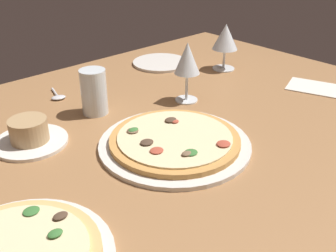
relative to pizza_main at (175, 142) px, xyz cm
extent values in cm
cube|color=#996B42|center=(3.17, 7.86, -3.19)|extent=(150.00, 110.00, 4.00)
cylinder|color=silver|center=(0.03, 0.00, -0.69)|extent=(33.88, 33.88, 1.00)
cylinder|color=#C68C47|center=(0.03, 0.00, 0.41)|extent=(29.08, 29.08, 1.20)
cylinder|color=beige|center=(0.03, 0.00, 1.21)|extent=(25.52, 25.52, 0.40)
ellipsoid|color=#387033|center=(-2.54, -7.50, 1.64)|extent=(2.89, 2.67, 0.45)
ellipsoid|color=brown|center=(-5.57, 7.51, 1.68)|extent=(2.70, 2.60, 0.54)
ellipsoid|color=#4C3828|center=(-6.62, 1.67, 1.72)|extent=(3.00, 2.61, 0.62)
ellipsoid|color=#AD4733|center=(-7.21, -2.20, 1.64)|extent=(2.95, 2.72, 0.46)
ellipsoid|color=brown|center=(-3.59, -7.33, 1.72)|extent=(2.33, 1.70, 0.61)
ellipsoid|color=#AD4733|center=(4.61, 4.71, 1.67)|extent=(1.86, 1.61, 0.52)
ellipsoid|color=#4C3828|center=(4.30, 5.92, 1.74)|extent=(2.96, 2.44, 0.65)
ellipsoid|color=#AD4733|center=(4.96, -9.82, 1.70)|extent=(3.09, 2.87, 0.58)
ellipsoid|color=#387033|center=(-5.41, 7.39, 1.80)|extent=(2.50, 1.82, 0.77)
ellipsoid|color=#387033|center=(-34.89, -2.64, 1.62)|extent=(2.81, 2.48, 0.42)
ellipsoid|color=#4C3828|center=(-32.03, -7.08, 1.73)|extent=(2.54, 1.83, 0.64)
ellipsoid|color=#387033|center=(-34.64, -10.18, 1.76)|extent=(2.42, 1.85, 0.70)
cylinder|color=silver|center=(-23.09, 22.93, -0.79)|extent=(16.59, 16.59, 0.80)
cylinder|color=tan|center=(-23.09, 22.93, 2.22)|extent=(8.49, 8.49, 5.21)
cylinder|color=silver|center=(47.04, 25.87, -0.99)|extent=(7.38, 7.38, 0.40)
cylinder|color=silver|center=(47.04, 25.87, 2.48)|extent=(0.80, 0.80, 6.54)
cone|color=silver|center=(47.04, 25.87, 9.86)|extent=(8.34, 8.34, 8.22)
cylinder|color=silver|center=(19.60, 15.94, -0.99)|extent=(6.25, 6.25, 0.40)
cylinder|color=silver|center=(19.60, 15.94, 3.05)|extent=(0.80, 0.80, 7.68)
cone|color=silver|center=(19.60, 15.94, 11.11)|extent=(6.94, 6.94, 8.44)
cone|color=#5B0F19|center=(19.60, 15.94, 8.44)|extent=(2.29, 2.29, 3.09)
cylinder|color=silver|center=(-3.36, 26.49, 4.70)|extent=(6.67, 6.67, 11.78)
cylinder|color=silver|center=(-3.36, 26.49, 2.75)|extent=(6.14, 6.14, 7.87)
cylinder|color=silver|center=(34.97, 44.04, -0.74)|extent=(19.27, 19.27, 0.90)
cube|color=silver|center=(54.74, -4.59, -1.04)|extent=(16.40, 20.26, 0.30)
ellipsoid|color=silver|center=(-6.21, 40.88, -0.69)|extent=(4.59, 3.75, 1.00)
cylinder|color=silver|center=(-5.21, 44.58, -0.84)|extent=(2.68, 7.58, 0.70)
camera|label=1|loc=(-53.12, -55.64, 44.41)|focal=42.72mm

